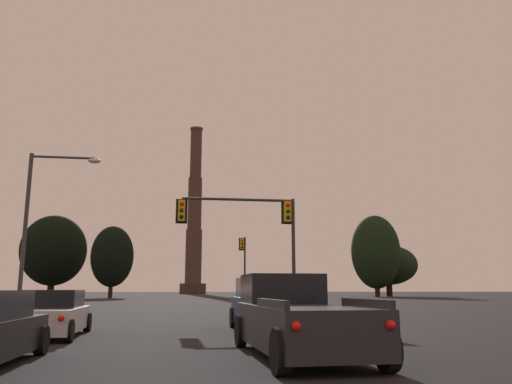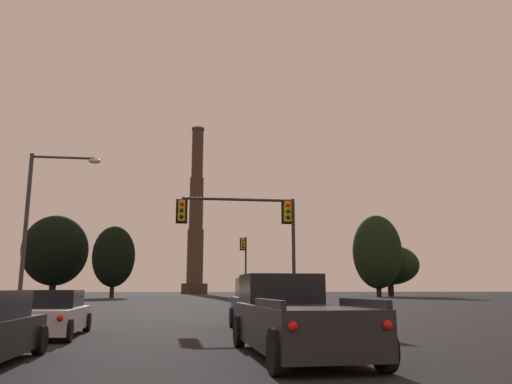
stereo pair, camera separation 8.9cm
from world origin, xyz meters
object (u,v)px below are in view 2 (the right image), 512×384
at_px(pickup_truck_right_lane_second, 295,318).
at_px(traffic_light_far_right, 244,260).
at_px(sedan_left_lane_front, 50,315).
at_px(street_lamp, 39,215).
at_px(traffic_light_overhead_right, 255,225).
at_px(smokestack, 196,227).
at_px(suv_right_lane_front, 265,305).

xyz_separation_m(pickup_truck_right_lane_second, traffic_light_far_right, (3.27, 37.56, 3.45)).
xyz_separation_m(pickup_truck_right_lane_second, sedan_left_lane_front, (-6.60, 5.45, -0.14)).
relative_size(pickup_truck_right_lane_second, traffic_light_far_right, 0.86).
relative_size(pickup_truck_right_lane_second, street_lamp, 0.68).
height_order(sedan_left_lane_front, traffic_light_overhead_right, traffic_light_overhead_right).
xyz_separation_m(pickup_truck_right_lane_second, street_lamp, (-9.67, 14.26, 4.26)).
height_order(traffic_light_far_right, smokestack, smokestack).
bearing_deg(street_lamp, traffic_light_far_right, 60.96).
bearing_deg(pickup_truck_right_lane_second, sedan_left_lane_front, 138.21).
bearing_deg(street_lamp, smokestack, 85.66).
bearing_deg(traffic_light_far_right, pickup_truck_right_lane_second, -94.97).
height_order(sedan_left_lane_front, traffic_light_far_right, traffic_light_far_right).
xyz_separation_m(traffic_light_far_right, smokestack, (-2.73, 111.02, 16.96)).
bearing_deg(sedan_left_lane_front, street_lamp, 106.37).
bearing_deg(sedan_left_lane_front, traffic_light_far_right, 70.08).
bearing_deg(suv_right_lane_front, traffic_light_overhead_right, 84.41).
bearing_deg(suv_right_lane_front, smokestack, 89.30).
relative_size(pickup_truck_right_lane_second, sedan_left_lane_front, 1.17).
distance_m(pickup_truck_right_lane_second, traffic_light_far_right, 37.86).
distance_m(suv_right_lane_front, traffic_light_far_right, 31.26).
relative_size(sedan_left_lane_front, traffic_light_far_right, 0.73).
xyz_separation_m(suv_right_lane_front, traffic_light_far_right, (2.90, 30.94, 3.35)).
bearing_deg(street_lamp, traffic_light_overhead_right, -3.01).
bearing_deg(traffic_light_far_right, traffic_light_overhead_right, -95.47).
relative_size(street_lamp, smokestack, 0.15).
height_order(street_lamp, smokestack, smokestack).
xyz_separation_m(pickup_truck_right_lane_second, traffic_light_overhead_right, (0.98, 13.70, 3.86)).
height_order(pickup_truck_right_lane_second, street_lamp, street_lamp).
xyz_separation_m(pickup_truck_right_lane_second, suv_right_lane_front, (0.37, 6.62, 0.09)).
xyz_separation_m(suv_right_lane_front, traffic_light_overhead_right, (0.61, 7.08, 3.76)).
bearing_deg(sedan_left_lane_front, smokestack, 84.32).
distance_m(traffic_light_overhead_right, smokestack, 135.89).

